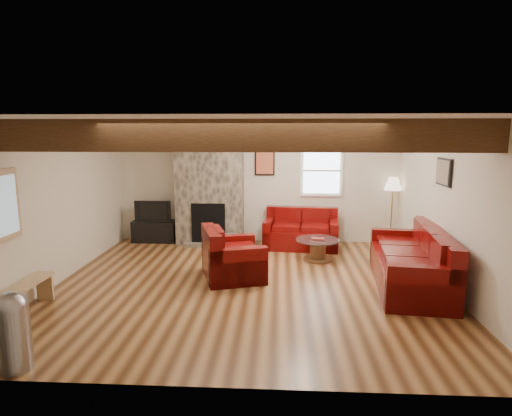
{
  "coord_description": "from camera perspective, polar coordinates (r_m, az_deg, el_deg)",
  "views": [
    {
      "loc": [
        0.47,
        -6.35,
        2.35
      ],
      "look_at": [
        0.09,
        0.4,
        1.14
      ],
      "focal_mm": 30.0,
      "sensor_mm": 36.0,
      "label": 1
    }
  ],
  "objects": [
    {
      "name": "pine_bench",
      "position": [
        6.42,
        -28.52,
        -10.7
      ],
      "size": [
        0.25,
        1.09,
        0.41
      ],
      "primitive_type": null,
      "color": "tan",
      "rests_on": "floor"
    },
    {
      "name": "artwork_back",
      "position": [
        9.09,
        1.17,
        6.01
      ],
      "size": [
        0.42,
        0.06,
        0.52
      ],
      "primitive_type": null,
      "color": "black",
      "rests_on": "room"
    },
    {
      "name": "sofa_three",
      "position": [
        7.02,
        19.82,
        -6.27
      ],
      "size": [
        1.23,
        2.41,
        0.89
      ],
      "primitive_type": null,
      "rotation": [
        0.0,
        0.0,
        -1.69
      ],
      "color": "#4B0805",
      "rests_on": "floor"
    },
    {
      "name": "chimney_breast",
      "position": [
        9.04,
        -6.2,
        2.87
      ],
      "size": [
        1.4,
        0.67,
        2.5
      ],
      "color": "#3A352C",
      "rests_on": "floor"
    },
    {
      "name": "television",
      "position": [
        9.43,
        -13.47,
        -0.33
      ],
      "size": [
        0.78,
        0.1,
        0.45
      ],
      "primitive_type": "imported",
      "color": "black",
      "rests_on": "tv_cabinet"
    },
    {
      "name": "armchair_red",
      "position": [
        6.98,
        -3.06,
        -5.99
      ],
      "size": [
        1.16,
        1.25,
        0.83
      ],
      "primitive_type": null,
      "rotation": [
        0.0,
        0.0,
        1.87
      ],
      "color": "#4B0805",
      "rests_on": "floor"
    },
    {
      "name": "back_window",
      "position": [
        9.14,
        8.74,
        4.97
      ],
      "size": [
        0.9,
        0.08,
        1.1
      ],
      "primitive_type": null,
      "color": "white",
      "rests_on": "room"
    },
    {
      "name": "loveseat",
      "position": [
        8.82,
        6.01,
        -2.75
      ],
      "size": [
        1.57,
        1.0,
        0.79
      ],
      "primitive_type": null,
      "rotation": [
        0.0,
        0.0,
        -0.1
      ],
      "color": "#4B0805",
      "rests_on": "floor"
    },
    {
      "name": "coffee_table",
      "position": [
        8.04,
        8.24,
        -5.54
      ],
      "size": [
        0.81,
        0.81,
        0.42
      ],
      "color": "#472E16",
      "rests_on": "floor"
    },
    {
      "name": "artwork_right",
      "position": [
        7.13,
        23.69,
        4.42
      ],
      "size": [
        0.06,
        0.55,
        0.42
      ],
      "primitive_type": null,
      "color": "black",
      "rests_on": "room"
    },
    {
      "name": "pedal_bin",
      "position": [
        5.02,
        -29.68,
        -14.09
      ],
      "size": [
        0.42,
        0.42,
        0.82
      ],
      "primitive_type": null,
      "rotation": [
        0.0,
        0.0,
        -0.36
      ],
      "color": "#99989D",
      "rests_on": "floor"
    },
    {
      "name": "coal_bucket",
      "position": [
        8.64,
        -3.31,
        -4.56
      ],
      "size": [
        0.35,
        0.35,
        0.33
      ],
      "primitive_type": null,
      "color": "slate",
      "rests_on": "floor"
    },
    {
      "name": "oak_beam",
      "position": [
        5.13,
        -2.11,
        9.63
      ],
      "size": [
        6.0,
        0.36,
        0.38
      ],
      "primitive_type": "cube",
      "color": "#331D0F",
      "rests_on": "room"
    },
    {
      "name": "tv_cabinet",
      "position": [
        9.53,
        -13.36,
        -3.02
      ],
      "size": [
        0.93,
        0.37,
        0.46
      ],
      "primitive_type": "cube",
      "color": "black",
      "rests_on": "floor"
    },
    {
      "name": "ceiling_dome",
      "position": [
        7.27,
        6.7,
        10.74
      ],
      "size": [
        0.4,
        0.4,
        0.18
      ],
      "primitive_type": null,
      "color": "white",
      "rests_on": "room"
    },
    {
      "name": "room",
      "position": [
        6.47,
        -1.03,
        0.3
      ],
      "size": [
        8.0,
        8.0,
        8.0
      ],
      "color": "#4F2C15",
      "rests_on": "ground"
    },
    {
      "name": "floor_lamp",
      "position": [
        9.23,
        17.81,
        2.61
      ],
      "size": [
        0.37,
        0.37,
        1.43
      ],
      "color": "tan",
      "rests_on": "floor"
    }
  ]
}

